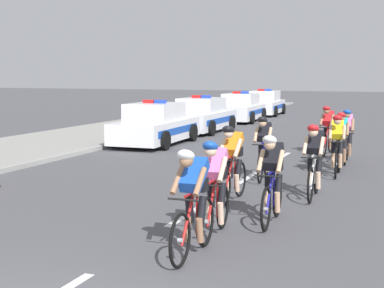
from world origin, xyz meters
TOP-DOWN VIEW (x-y plane):
  - sidewalk_slab at (-8.35, 14.00)m, footprint 4.85×60.00m
  - kerb_edge at (-6.01, 14.00)m, footprint 0.16×60.00m
  - lane_markings_centre at (0.00, 5.26)m, footprint 0.14×17.60m
  - cyclist_lead at (0.95, 3.19)m, footprint 0.42×1.72m
  - cyclist_second at (0.91, 4.20)m, footprint 0.44×1.72m
  - cyclist_third at (1.55, 5.28)m, footprint 0.43×1.72m
  - cyclist_fourth at (0.43, 6.66)m, footprint 0.42×1.72m
  - cyclist_fifth at (1.87, 7.53)m, footprint 0.42×1.72m
  - cyclist_sixth at (0.41, 9.18)m, footprint 0.45×1.72m
  - cyclist_seventh at (1.96, 10.37)m, footprint 0.45×1.72m
  - cyclist_eighth at (1.94, 11.35)m, footprint 0.43×1.72m
  - cyclist_ninth at (1.94, 12.57)m, footprint 0.43×1.72m
  - cyclist_tenth at (1.20, 14.08)m, footprint 0.43×1.72m
  - police_car_nearest at (-4.88, 14.47)m, footprint 2.10×4.45m
  - police_car_second at (-4.88, 19.19)m, footprint 2.00×4.40m
  - police_car_third at (-4.88, 25.08)m, footprint 2.13×4.46m
  - police_car_furthest at (-4.88, 30.15)m, footprint 2.16×4.48m

SIDE VIEW (x-z plane):
  - lane_markings_centre at x=0.00m, z-range 0.00..0.01m
  - sidewalk_slab at x=-8.35m, z-range 0.00..0.12m
  - kerb_edge at x=-6.01m, z-range 0.00..0.13m
  - police_car_nearest at x=-4.88m, z-range -0.12..1.48m
  - police_car_second at x=-4.88m, z-range -0.12..1.48m
  - police_car_third at x=-4.88m, z-range -0.12..1.48m
  - police_car_furthest at x=-4.88m, z-range -0.12..1.48m
  - cyclist_lead at x=0.95m, z-range 0.00..1.57m
  - cyclist_second at x=0.91m, z-range 0.00..1.57m
  - cyclist_third at x=1.55m, z-range 0.00..1.57m
  - cyclist_fourth at x=0.43m, z-range 0.00..1.57m
  - cyclist_fifth at x=1.87m, z-range 0.00..1.57m
  - cyclist_sixth at x=0.41m, z-range 0.00..1.57m
  - cyclist_seventh at x=1.96m, z-range 0.00..1.57m
  - cyclist_eighth at x=1.94m, z-range 0.00..1.57m
  - cyclist_ninth at x=1.94m, z-range 0.00..1.57m
  - cyclist_tenth at x=1.20m, z-range 0.00..1.57m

